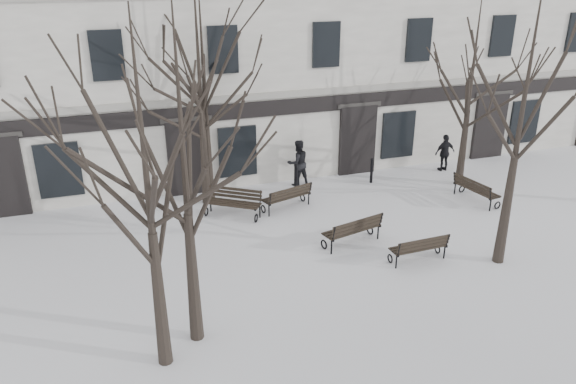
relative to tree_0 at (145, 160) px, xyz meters
name	(u,v)px	position (x,y,z in m)	size (l,w,h in m)	color
ground	(361,281)	(5.68, 1.69, -4.86)	(100.00, 100.00, 0.00)	white
building	(243,29)	(5.68, 14.65, 0.65)	(40.40, 10.20, 11.40)	silver
tree_0	(145,160)	(0.00, 0.00, 0.00)	(5.45, 5.45, 7.78)	black
tree_1	(183,144)	(0.83, 0.65, 0.02)	(5.47, 5.47, 7.82)	black
tree_2	(525,96)	(10.09, 1.44, 0.20)	(5.66, 5.66, 8.09)	black
tree_4	(198,59)	(2.59, 8.57, 0.43)	(5.92, 5.92, 8.46)	black
tree_5	(203,69)	(2.76, 8.69, 0.06)	(5.51, 5.51, 7.87)	black
tree_6	(473,71)	(12.63, 7.21, -0.32)	(5.08, 5.08, 7.26)	black
bench_1	(353,230)	(6.36, 3.77, -4.32)	(2.07, 1.16, 1.00)	black
bench_2	(419,247)	(7.79, 2.17, -4.38)	(1.79, 0.70, 0.89)	black
bench_3	(233,202)	(3.27, 7.09, -4.32)	(1.99, 1.68, 0.99)	black
bench_4	(287,196)	(5.25, 7.02, -4.35)	(1.96, 1.18, 0.94)	black
bench_5	(475,189)	(12.10, 5.45, -4.35)	(0.99, 1.95, 0.94)	black
bollard_a	(296,177)	(6.06, 8.41, -4.22)	(0.15, 0.15, 1.20)	black
bollard_b	(372,170)	(9.30, 8.42, -4.30)	(0.13, 0.13, 1.05)	black
pedestrian_b	(298,185)	(6.40, 9.16, -4.86)	(0.91, 0.71, 1.87)	black
pedestrian_c	(443,170)	(12.88, 8.73, -4.86)	(0.94, 0.39, 1.60)	black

